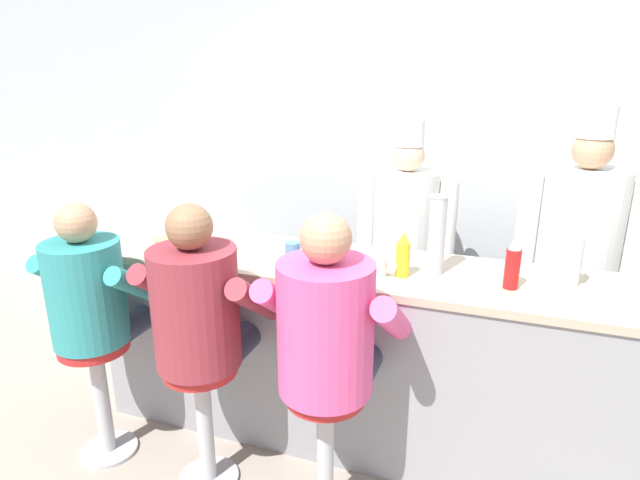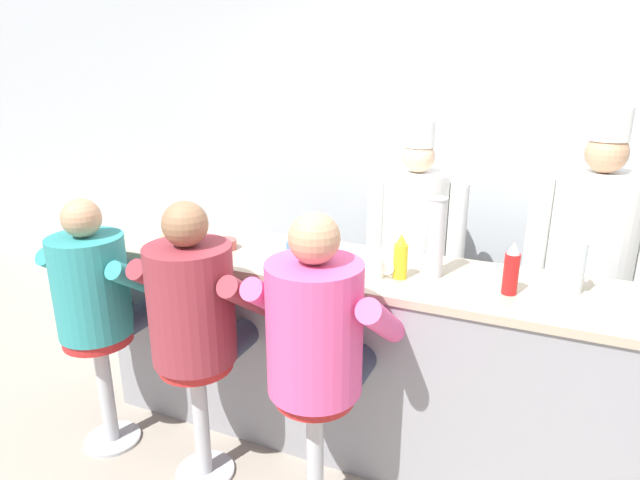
% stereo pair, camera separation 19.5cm
% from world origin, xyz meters
% --- Properties ---
extents(ground_plane, '(20.00, 20.00, 0.00)m').
position_xyz_m(ground_plane, '(0.00, 0.00, 0.00)').
color(ground_plane, '#9E9384').
extents(wall_back, '(10.00, 0.06, 2.70)m').
position_xyz_m(wall_back, '(0.00, 1.69, 1.35)').
color(wall_back, '#B2B7BC').
rests_on(wall_back, ground_plane).
extents(diner_counter, '(3.18, 0.65, 1.03)m').
position_xyz_m(diner_counter, '(0.00, 0.32, 0.52)').
color(diner_counter, gray).
rests_on(diner_counter, ground_plane).
extents(ketchup_bottle_red, '(0.07, 0.07, 0.24)m').
position_xyz_m(ketchup_bottle_red, '(0.61, 0.26, 1.15)').
color(ketchup_bottle_red, red).
rests_on(ketchup_bottle_red, diner_counter).
extents(mustard_bottle_yellow, '(0.07, 0.07, 0.22)m').
position_xyz_m(mustard_bottle_yellow, '(0.11, 0.24, 1.14)').
color(mustard_bottle_yellow, yellow).
rests_on(mustard_bottle_yellow, diner_counter).
extents(water_pitcher_clear, '(0.13, 0.11, 0.24)m').
position_xyz_m(water_pitcher_clear, '(0.85, 0.40, 1.15)').
color(water_pitcher_clear, silver).
rests_on(water_pitcher_clear, diner_counter).
extents(breakfast_plate, '(0.27, 0.27, 0.05)m').
position_xyz_m(breakfast_plate, '(-1.29, 0.25, 1.05)').
color(breakfast_plate, white).
rests_on(breakfast_plate, diner_counter).
extents(cereal_bowl, '(0.13, 0.13, 0.05)m').
position_xyz_m(cereal_bowl, '(-0.91, 0.27, 1.06)').
color(cereal_bowl, '#B24C47').
rests_on(cereal_bowl, diner_counter).
extents(coffee_mug_white, '(0.14, 0.09, 0.10)m').
position_xyz_m(coffee_mug_white, '(-0.00, 0.21, 1.08)').
color(coffee_mug_white, white).
rests_on(coffee_mug_white, diner_counter).
extents(coffee_mug_blue, '(0.12, 0.08, 0.09)m').
position_xyz_m(coffee_mug_blue, '(-0.49, 0.30, 1.08)').
color(coffee_mug_blue, '#4C7AB2').
rests_on(coffee_mug_blue, diner_counter).
extents(cup_stack_steel, '(0.09, 0.09, 0.39)m').
position_xyz_m(cup_stack_steel, '(0.25, 0.34, 1.23)').
color(cup_stack_steel, '#B7BABF').
rests_on(cup_stack_steel, diner_counter).
extents(diner_seated_teal, '(0.57, 0.56, 1.40)m').
position_xyz_m(diner_seated_teal, '(-1.36, -0.25, 0.88)').
color(diner_seated_teal, '#B2B5BA').
rests_on(diner_seated_teal, ground_plane).
extents(diner_seated_maroon, '(0.61, 0.60, 1.45)m').
position_xyz_m(diner_seated_maroon, '(-0.73, -0.25, 0.91)').
color(diner_seated_maroon, '#B2B5BA').
rests_on(diner_seated_maroon, ground_plane).
extents(diner_seated_pink, '(0.62, 0.61, 1.47)m').
position_xyz_m(diner_seated_pink, '(-0.11, -0.25, 0.92)').
color(diner_seated_pink, '#B2B5BA').
rests_on(diner_seated_pink, ground_plane).
extents(cook_in_whites_near, '(0.66, 0.42, 1.69)m').
position_xyz_m(cook_in_whites_near, '(-0.07, 1.22, 0.93)').
color(cook_in_whites_near, '#232328').
rests_on(cook_in_whites_near, ground_plane).
extents(cook_in_whites_far, '(0.71, 0.45, 1.81)m').
position_xyz_m(cook_in_whites_far, '(0.97, 1.10, 1.00)').
color(cook_in_whites_far, '#232328').
rests_on(cook_in_whites_far, ground_plane).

